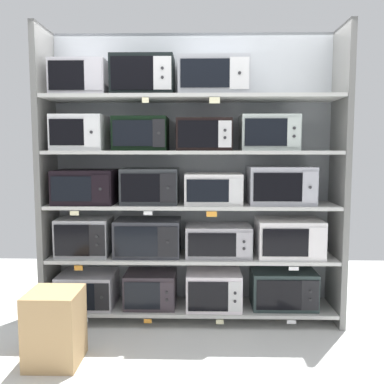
{
  "coord_description": "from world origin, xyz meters",
  "views": [
    {
      "loc": [
        0.08,
        -3.6,
        1.51
      ],
      "look_at": [
        0.0,
        0.0,
        1.14
      ],
      "focal_mm": 39.36,
      "sensor_mm": 36.0,
      "label": 1
    }
  ],
  "objects_px": {
    "microwave_3": "(283,289)",
    "microwave_9": "(150,186)",
    "microwave_8": "(86,187)",
    "microwave_17": "(143,76)",
    "microwave_6": "(218,240)",
    "microwave_15": "(269,133)",
    "microwave_2": "(214,288)",
    "microwave_12": "(80,133)",
    "microwave_11": "(281,185)",
    "microwave_18": "(213,77)",
    "microwave_7": "(289,238)",
    "microwave_0": "(88,289)",
    "microwave_4": "(84,236)",
    "microwave_16": "(81,79)",
    "microwave_14": "(204,135)",
    "microwave_1": "(151,289)",
    "microwave_13": "(141,134)",
    "microwave_10": "(213,189)",
    "microwave_5": "(148,237)",
    "shipping_carton": "(55,327)"
  },
  "relations": [
    {
      "from": "microwave_3",
      "to": "microwave_9",
      "type": "relative_size",
      "value": 1.15
    },
    {
      "from": "microwave_8",
      "to": "microwave_17",
      "type": "xyz_separation_m",
      "value": [
        0.5,
        -0.0,
        0.93
      ]
    },
    {
      "from": "microwave_17",
      "to": "microwave_6",
      "type": "bearing_deg",
      "value": 0.02
    },
    {
      "from": "microwave_8",
      "to": "microwave_15",
      "type": "relative_size",
      "value": 1.07
    },
    {
      "from": "microwave_2",
      "to": "microwave_12",
      "type": "distance_m",
      "value": 1.77
    },
    {
      "from": "microwave_2",
      "to": "microwave_11",
      "type": "height_order",
      "value": "microwave_11"
    },
    {
      "from": "microwave_12",
      "to": "microwave_18",
      "type": "xyz_separation_m",
      "value": [
        1.13,
        -0.0,
        0.46
      ]
    },
    {
      "from": "microwave_7",
      "to": "microwave_12",
      "type": "distance_m",
      "value": 2.0
    },
    {
      "from": "microwave_0",
      "to": "microwave_4",
      "type": "xyz_separation_m",
      "value": [
        -0.02,
        -0.0,
        0.47
      ]
    },
    {
      "from": "microwave_3",
      "to": "microwave_12",
      "type": "height_order",
      "value": "microwave_12"
    },
    {
      "from": "microwave_16",
      "to": "microwave_7",
      "type": "bearing_deg",
      "value": 0.01
    },
    {
      "from": "microwave_14",
      "to": "microwave_15",
      "type": "distance_m",
      "value": 0.55
    },
    {
      "from": "microwave_0",
      "to": "microwave_3",
      "type": "bearing_deg",
      "value": -0.0
    },
    {
      "from": "microwave_2",
      "to": "microwave_8",
      "type": "height_order",
      "value": "microwave_8"
    },
    {
      "from": "microwave_2",
      "to": "microwave_8",
      "type": "distance_m",
      "value": 1.42
    },
    {
      "from": "microwave_9",
      "to": "microwave_14",
      "type": "xyz_separation_m",
      "value": [
        0.46,
        -0.0,
        0.44
      ]
    },
    {
      "from": "microwave_8",
      "to": "microwave_9",
      "type": "xyz_separation_m",
      "value": [
        0.55,
        -0.0,
        0.01
      ]
    },
    {
      "from": "microwave_1",
      "to": "microwave_4",
      "type": "distance_m",
      "value": 0.74
    },
    {
      "from": "microwave_13",
      "to": "microwave_15",
      "type": "distance_m",
      "value": 1.08
    },
    {
      "from": "microwave_1",
      "to": "microwave_10",
      "type": "relative_size",
      "value": 0.91
    },
    {
      "from": "microwave_7",
      "to": "microwave_9",
      "type": "xyz_separation_m",
      "value": [
        -1.2,
        -0.0,
        0.45
      ]
    },
    {
      "from": "microwave_11",
      "to": "microwave_18",
      "type": "relative_size",
      "value": 0.95
    },
    {
      "from": "microwave_12",
      "to": "microwave_8",
      "type": "bearing_deg",
      "value": 0.08
    },
    {
      "from": "microwave_7",
      "to": "microwave_15",
      "type": "height_order",
      "value": "microwave_15"
    },
    {
      "from": "microwave_9",
      "to": "microwave_16",
      "type": "relative_size",
      "value": 1.05
    },
    {
      "from": "microwave_3",
      "to": "microwave_13",
      "type": "distance_m",
      "value": 1.83
    },
    {
      "from": "microwave_3",
      "to": "microwave_17",
      "type": "distance_m",
      "value": 2.19
    },
    {
      "from": "microwave_13",
      "to": "microwave_14",
      "type": "distance_m",
      "value": 0.53
    },
    {
      "from": "microwave_2",
      "to": "microwave_7",
      "type": "xyz_separation_m",
      "value": [
        0.65,
        0.0,
        0.46
      ]
    },
    {
      "from": "microwave_15",
      "to": "microwave_1",
      "type": "bearing_deg",
      "value": -179.99
    },
    {
      "from": "microwave_15",
      "to": "microwave_17",
      "type": "relative_size",
      "value": 0.92
    },
    {
      "from": "microwave_1",
      "to": "microwave_13",
      "type": "bearing_deg",
      "value": 179.81
    },
    {
      "from": "microwave_4",
      "to": "microwave_5",
      "type": "bearing_deg",
      "value": 0.01
    },
    {
      "from": "shipping_carton",
      "to": "microwave_8",
      "type": "bearing_deg",
      "value": 87.39
    },
    {
      "from": "microwave_7",
      "to": "microwave_17",
      "type": "bearing_deg",
      "value": -179.98
    },
    {
      "from": "microwave_5",
      "to": "microwave_11",
      "type": "xyz_separation_m",
      "value": [
        1.14,
        0.0,
        0.46
      ]
    },
    {
      "from": "microwave_14",
      "to": "microwave_16",
      "type": "xyz_separation_m",
      "value": [
        -1.04,
        0.0,
        0.47
      ]
    },
    {
      "from": "microwave_18",
      "to": "shipping_carton",
      "type": "distance_m",
      "value": 2.3
    },
    {
      "from": "microwave_15",
      "to": "shipping_carton",
      "type": "relative_size",
      "value": 0.92
    },
    {
      "from": "microwave_5",
      "to": "microwave_6",
      "type": "xyz_separation_m",
      "value": [
        0.61,
        0.0,
        -0.03
      ]
    },
    {
      "from": "microwave_5",
      "to": "microwave_13",
      "type": "bearing_deg",
      "value": 179.79
    },
    {
      "from": "microwave_2",
      "to": "microwave_3",
      "type": "relative_size",
      "value": 0.86
    },
    {
      "from": "microwave_11",
      "to": "microwave_17",
      "type": "distance_m",
      "value": 1.48
    },
    {
      "from": "microwave_2",
      "to": "microwave_9",
      "type": "relative_size",
      "value": 0.98
    },
    {
      "from": "microwave_7",
      "to": "microwave_11",
      "type": "bearing_deg",
      "value": -179.94
    },
    {
      "from": "microwave_2",
      "to": "microwave_17",
      "type": "height_order",
      "value": "microwave_17"
    },
    {
      "from": "microwave_17",
      "to": "microwave_18",
      "type": "distance_m",
      "value": 0.59
    },
    {
      "from": "microwave_3",
      "to": "microwave_14",
      "type": "height_order",
      "value": "microwave_14"
    },
    {
      "from": "microwave_3",
      "to": "microwave_6",
      "type": "xyz_separation_m",
      "value": [
        -0.57,
        0.0,
        0.43
      ]
    },
    {
      "from": "microwave_1",
      "to": "microwave_15",
      "type": "relative_size",
      "value": 0.92
    }
  ]
}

